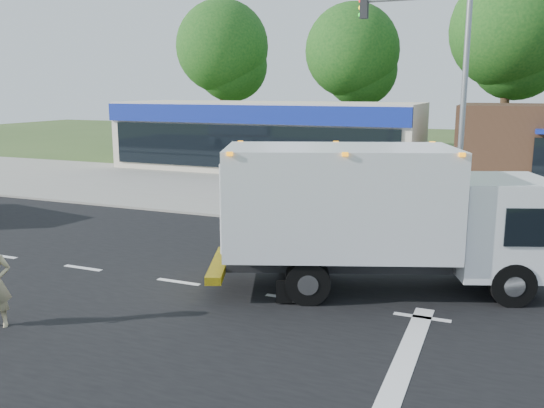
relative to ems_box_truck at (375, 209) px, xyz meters
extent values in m
plane|color=#385123|center=(-1.62, -1.37, -2.01)|extent=(120.00, 120.00, 0.00)
cube|color=black|center=(-1.62, -1.37, -2.00)|extent=(60.00, 14.00, 0.02)
cube|color=gray|center=(-1.62, 6.83, -1.95)|extent=(60.00, 2.40, 0.12)
cube|color=gray|center=(-1.62, 12.63, -2.00)|extent=(60.00, 9.00, 0.02)
cube|color=silver|center=(-10.62, -1.37, -1.99)|extent=(1.20, 0.15, 0.01)
cube|color=silver|center=(-7.62, -1.37, -1.99)|extent=(1.20, 0.15, 0.01)
cube|color=silver|center=(-4.62, -1.37, -1.99)|extent=(1.20, 0.15, 0.01)
cube|color=silver|center=(-1.62, -1.37, -1.99)|extent=(1.20, 0.15, 0.01)
cube|color=silver|center=(1.38, -1.37, -1.99)|extent=(1.20, 0.15, 0.01)
cube|color=silver|center=(1.38, -4.37, -1.99)|extent=(0.40, 7.00, 0.01)
cube|color=black|center=(-0.81, -0.30, -1.27)|extent=(5.33, 2.84, 0.37)
cube|color=white|center=(2.71, 1.01, -0.37)|extent=(2.78, 2.87, 2.22)
cube|color=black|center=(3.66, 1.36, -0.16)|extent=(0.85, 1.94, 0.95)
cube|color=white|center=(-0.81, -0.30, 0.21)|extent=(5.84, 4.23, 2.49)
cube|color=silver|center=(-3.30, -1.23, 0.16)|extent=(0.80, 2.00, 2.01)
cube|color=yellow|center=(-3.48, -1.30, -1.42)|extent=(1.23, 2.51, 0.19)
cube|color=orange|center=(-0.81, -0.30, 1.43)|extent=(5.66, 4.19, 0.08)
cylinder|color=black|center=(2.41, 1.97, -1.50)|extent=(1.06, 0.65, 1.02)
cylinder|color=black|center=(3.11, 0.09, -1.50)|extent=(1.06, 0.65, 1.02)
cylinder|color=black|center=(-1.87, 0.43, -1.50)|extent=(1.06, 0.65, 1.02)
cylinder|color=black|center=(-1.13, -1.55, -1.50)|extent=(1.06, 0.65, 1.02)
cube|color=beige|center=(-10.62, 18.63, -0.01)|extent=(18.00, 6.00, 4.00)
cube|color=navy|center=(-10.62, 15.58, 1.39)|extent=(18.00, 0.30, 1.00)
cube|color=black|center=(-10.62, 15.58, -0.41)|extent=(17.00, 0.12, 2.40)
cylinder|color=gray|center=(1.38, 6.23, 1.99)|extent=(0.18, 0.18, 8.00)
cube|color=black|center=(-1.92, 6.23, 5.39)|extent=(0.25, 0.25, 0.70)
cylinder|color=#332114|center=(-17.62, 26.63, 1.67)|extent=(0.56, 0.56, 7.35)
sphere|color=#144615|center=(-17.62, 26.63, 5.87)|extent=(6.93, 6.93, 6.93)
sphere|color=#144615|center=(-17.12, 27.13, 4.50)|extent=(5.46, 5.46, 5.46)
cylinder|color=#332114|center=(-7.62, 26.63, 1.42)|extent=(0.56, 0.56, 6.86)
sphere|color=#144615|center=(-7.62, 26.63, 5.34)|extent=(6.47, 6.47, 6.47)
sphere|color=#144615|center=(-7.12, 27.13, 4.07)|extent=(5.10, 5.10, 5.10)
cylinder|color=#332114|center=(2.38, 26.63, 1.91)|extent=(0.56, 0.56, 7.84)
sphere|color=#144615|center=(2.38, 26.63, 6.39)|extent=(7.39, 7.39, 7.39)
sphere|color=#144615|center=(2.88, 27.13, 4.94)|extent=(5.82, 5.82, 5.82)
camera|label=1|loc=(2.80, -13.23, 2.79)|focal=38.00mm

